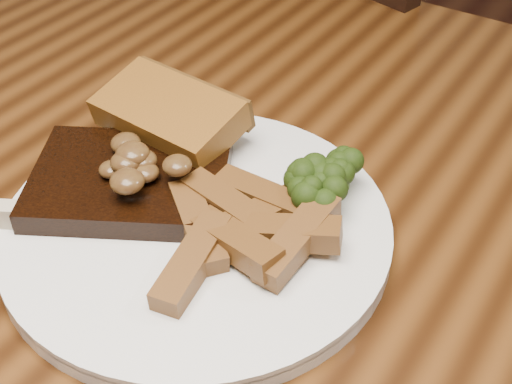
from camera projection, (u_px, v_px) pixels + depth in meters
dining_table at (258, 318)px, 0.60m from camera, size 1.60×0.90×0.75m
chair_far at (330, 78)px, 1.17m from camera, size 0.53×0.53×0.93m
plate at (197, 230)px, 0.53m from camera, size 0.34×0.34×0.01m
steak at (130, 183)px, 0.55m from camera, size 0.19×0.17×0.02m
steak_bone at (85, 222)px, 0.52m from camera, size 0.14×0.08×0.02m
mushroom_pile at (135, 157)px, 0.53m from camera, size 0.07×0.07×0.03m
garlic_bread at (170, 134)px, 0.60m from camera, size 0.12×0.07×0.03m
potato_wedges at (266, 243)px, 0.50m from camera, size 0.11×0.11×0.02m
broccoli_cluster at (314, 184)px, 0.54m from camera, size 0.06×0.06×0.04m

